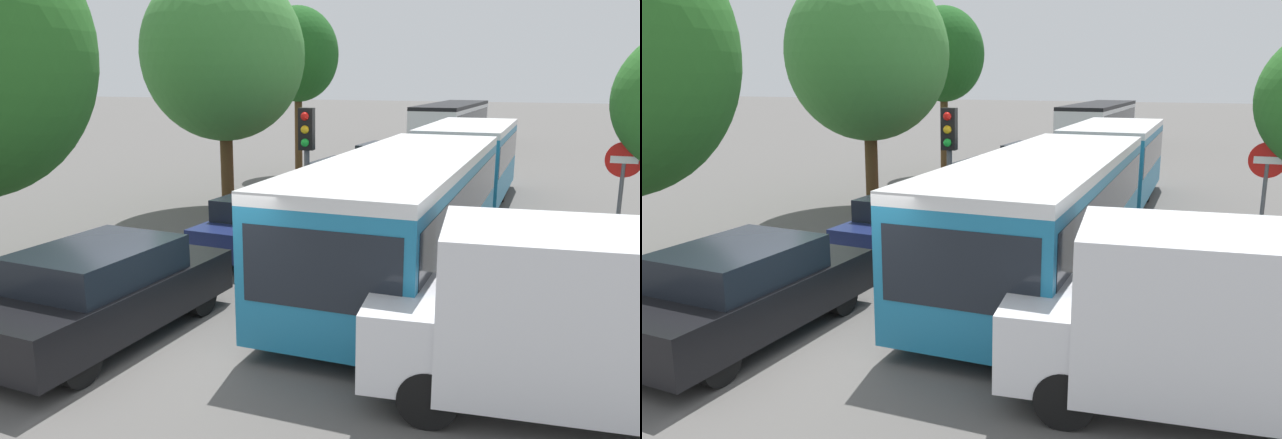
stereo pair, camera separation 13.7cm
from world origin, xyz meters
TOP-DOWN VIEW (x-y plane):
  - ground_plane at (0.00, 0.00)m, footprint 200.00×200.00m
  - articulated_bus at (1.81, 8.29)m, footprint 2.67×17.08m
  - city_bus_rear at (-1.70, 30.80)m, footprint 2.79×11.65m
  - queued_car_black at (-1.78, -0.10)m, footprint 2.07×4.49m
  - queued_car_navy at (-1.70, 5.31)m, footprint 1.86×4.02m
  - queued_car_red at (-1.65, 10.99)m, footprint 2.01×4.36m
  - queued_car_green at (-1.95, 16.64)m, footprint 1.97×4.27m
  - white_van at (5.22, 0.26)m, footprint 5.19×2.52m
  - traffic_light at (-0.47, 5.00)m, footprint 0.35×0.38m
  - no_entry_sign at (5.85, 5.97)m, footprint 0.70×0.08m
  - tree_left_mid at (-4.94, 9.32)m, footprint 4.86×4.86m
  - tree_left_far at (-5.74, 16.77)m, footprint 3.34×3.34m

SIDE VIEW (x-z plane):
  - ground_plane at x=0.00m, z-range 0.00..0.00m
  - queued_car_navy at x=-1.70m, z-range 0.01..1.38m
  - queued_car_green at x=-1.95m, z-range 0.01..1.47m
  - queued_car_red at x=-1.65m, z-range 0.01..1.50m
  - queued_car_black at x=-1.78m, z-range 0.01..1.54m
  - white_van at x=5.22m, z-range 0.09..2.40m
  - city_bus_rear at x=-1.70m, z-range 0.20..2.69m
  - articulated_bus at x=1.81m, z-range 0.20..2.73m
  - no_entry_sign at x=5.85m, z-range 0.47..3.29m
  - traffic_light at x=-0.47m, z-range 0.80..4.20m
  - tree_left_mid at x=-4.94m, z-range 1.06..8.33m
  - tree_left_far at x=-5.74m, z-range 1.49..8.36m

